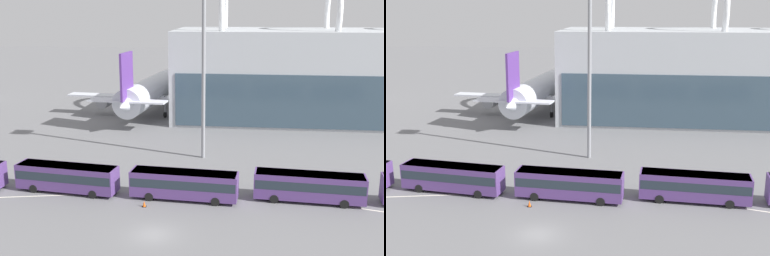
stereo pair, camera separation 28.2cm
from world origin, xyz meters
The scene contains 8 objects.
ground_plane centered at (0.00, 0.00, 0.00)m, with size 440.00×440.00×0.00m, color slate.
airliner_at_gate_far centered at (-10.89, 52.77, 4.91)m, with size 34.03×34.99×14.05m.
shuttle_bus_1 centered at (-12.35, 10.00, 1.95)m, with size 12.62×4.28×3.32m.
shuttle_bus_2 centered at (1.88, 9.28, 1.95)m, with size 12.54×3.68×3.32m.
shuttle_bus_3 centered at (16.10, 10.24, 1.95)m, with size 12.55×3.73×3.32m.
floodlight_mast centered at (2.61, 25.38, 18.66)m, with size 2.76×2.76×27.26m.
lane_stripe_2 centered at (-16.58, 7.95, 0.00)m, with size 10.78×0.25×0.01m, color silver.
traffic_cone_1 centered at (-2.27, 6.57, 0.35)m, with size 0.48×0.48×0.71m.
Camera 2 is at (8.98, -42.34, 21.59)m, focal length 45.00 mm.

